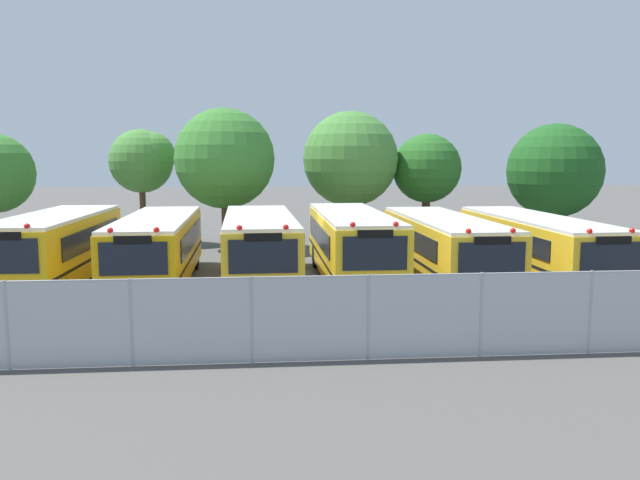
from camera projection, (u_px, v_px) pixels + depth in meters
The scene contains 14 objects.
ground_plane at pixel (305, 283), 24.08m from camera, with size 160.00×160.00×0.00m, color #514F4C.
school_bus_0 at pixel (56, 247), 23.17m from camera, with size 2.71×9.37×2.75m.
school_bus_1 at pixel (158, 247), 23.58m from camera, with size 2.61×10.13×2.64m.
school_bus_2 at pixel (259, 246), 23.55m from camera, with size 2.78×9.76×2.69m.
school_bus_3 at pixel (352, 244), 24.13m from camera, with size 2.49×10.06×2.74m.
school_bus_4 at pixel (443, 246), 24.27m from camera, with size 2.60×10.41×2.55m.
school_bus_5 at pixel (536, 244), 24.77m from camera, with size 2.67×10.89×2.52m.
tree_1 at pixel (144, 160), 34.00m from camera, with size 3.49×3.36×6.12m.
tree_2 at pixel (222, 158), 32.21m from camera, with size 5.02×5.02×7.09m.
tree_3 at pixel (348, 157), 34.38m from camera, with size 5.08×5.08×7.10m.
tree_4 at pixel (424, 169), 35.23m from camera, with size 3.76×3.76×5.93m.
tree_5 at pixel (556, 170), 34.75m from camera, with size 5.08×5.08×6.46m.
chainlink_fence at pixel (310, 317), 14.65m from camera, with size 24.01×0.07×2.02m.
traffic_cone at pixel (435, 333), 16.10m from camera, with size 0.46×0.46×0.61m, color #EA5914.
Camera 1 is at (-1.58, -23.63, 4.67)m, focal length 36.18 mm.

